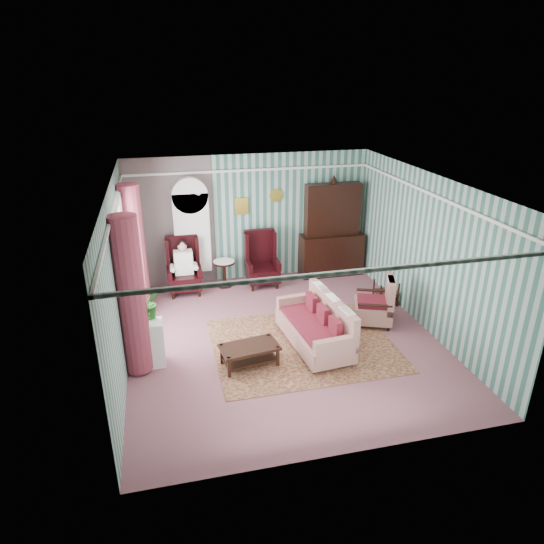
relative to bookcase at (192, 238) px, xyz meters
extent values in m
plane|color=#874E5A|center=(1.35, -2.84, -1.12)|extent=(6.00, 6.00, 0.00)
cube|color=#37645A|center=(1.35, 0.16, 0.33)|extent=(5.50, 0.02, 2.90)
cube|color=#37645A|center=(1.35, -5.84, 0.33)|extent=(5.50, 0.02, 2.90)
cube|color=#37645A|center=(-1.40, -2.84, 0.33)|extent=(0.02, 6.00, 2.90)
cube|color=#37645A|center=(4.10, -2.84, 0.33)|extent=(0.02, 6.00, 2.90)
cube|color=silver|center=(1.35, -2.84, 1.78)|extent=(5.50, 6.00, 0.02)
cube|color=#914964|center=(-0.45, 0.15, 0.33)|extent=(1.90, 0.01, 2.90)
cube|color=silver|center=(1.35, -2.84, 1.43)|extent=(5.50, 6.00, 0.05)
cube|color=white|center=(-1.37, -2.24, 0.43)|extent=(0.04, 1.50, 1.90)
cylinder|color=brown|center=(-1.20, -3.29, 0.23)|extent=(0.44, 0.44, 2.60)
cylinder|color=brown|center=(-1.20, -1.19, 0.23)|extent=(0.44, 0.44, 2.60)
cube|color=gold|center=(1.15, 0.13, 0.63)|extent=(0.30, 0.03, 0.38)
cube|color=white|center=(0.00, 0.00, 0.00)|extent=(0.80, 0.28, 2.24)
cube|color=black|center=(3.25, -0.12, 0.06)|extent=(1.50, 0.56, 2.36)
cube|color=black|center=(-0.25, -0.39, -0.50)|extent=(0.76, 0.80, 1.25)
cube|color=black|center=(1.50, -0.39, -0.50)|extent=(0.76, 0.80, 1.25)
cylinder|color=black|center=(0.65, -0.24, -0.82)|extent=(0.50, 0.50, 0.60)
cube|color=black|center=(3.82, -1.94, -0.85)|extent=(0.45, 0.38, 0.54)
cube|color=white|center=(-1.05, -3.14, -0.72)|extent=(0.55, 0.35, 0.80)
cube|color=#4B191A|center=(1.65, -3.14, -1.11)|extent=(3.20, 2.60, 0.01)
cube|color=beige|center=(1.83, -3.20, -0.66)|extent=(1.22, 1.93, 0.92)
cube|color=#C0AD94|center=(3.21, -2.64, -0.64)|extent=(0.97, 1.00, 0.96)
cube|color=black|center=(0.59, -3.55, -0.94)|extent=(1.03, 0.66, 0.37)
imported|color=#2A5A1C|center=(-1.05, -3.19, -0.11)|extent=(0.43, 0.39, 0.42)
imported|color=#1F4D18|center=(-0.92, -2.99, -0.05)|extent=(0.35, 0.31, 0.53)
imported|color=#1C5A1C|center=(-1.16, -3.10, -0.13)|extent=(0.27, 0.27, 0.37)
camera|label=1|loc=(-0.65, -10.35, 3.47)|focal=32.00mm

